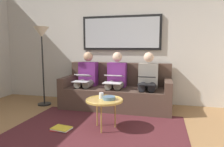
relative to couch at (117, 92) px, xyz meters
The scene contains 15 objects.
wall_rear 1.10m from the couch, 90.00° to the right, with size 6.00×0.12×2.60m, color beige.
area_rug 1.30m from the couch, 90.00° to the left, with size 2.60×1.80×0.01m, color #4C1E23.
couch is the anchor object (origin of this frame).
framed_mirror 1.30m from the couch, 90.00° to the right, with size 1.75×0.05×0.75m.
coffee_table 1.23m from the couch, 93.96° to the left, with size 0.56×0.56×0.47m.
cup 1.18m from the couch, 90.91° to the left, with size 0.07×0.07×0.09m, color silver.
bowl 1.23m from the couch, 97.25° to the left, with size 0.19×0.19×0.05m, color slate.
person_left 0.71m from the couch, behind, with size 0.38×0.58×1.14m.
laptop_black 0.78m from the couch, 153.86° to the left, with size 0.31×0.35×0.15m.
person_middle 0.31m from the couch, 90.00° to the left, with size 0.38×0.58×1.14m.
laptop_white 0.45m from the couch, 90.00° to the left, with size 0.35×0.37×0.15m.
person_right 0.71m from the couch, ahead, with size 0.38×0.58×1.14m.
laptop_silver 0.78m from the couch, 26.16° to the left, with size 0.32×0.33×0.15m.
magazine_stack 1.54m from the couch, 69.38° to the left, with size 0.32×0.25×0.03m.
standing_lamp 1.90m from the couch, ahead, with size 0.32×0.32×1.66m.
Camera 1 is at (-0.93, 1.99, 1.24)m, focal length 32.92 mm.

